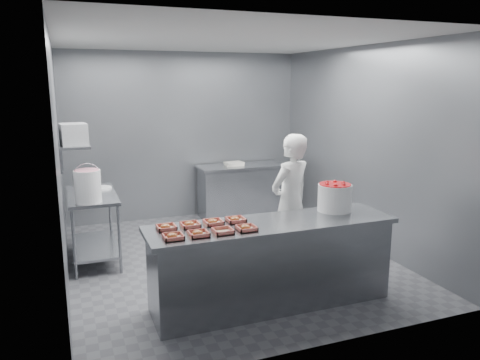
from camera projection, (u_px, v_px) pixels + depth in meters
name	position (u px, v px, depth m)	size (l,w,h in m)	color
floor	(229.00, 259.00, 6.20)	(4.50, 4.50, 0.00)	#4C4C51
ceiling	(228.00, 40.00, 5.62)	(4.50, 4.50, 0.00)	white
wall_back	(184.00, 136.00, 7.97)	(4.00, 0.04, 2.80)	slate
wall_left	(60.00, 165.00, 5.22)	(0.04, 4.50, 2.80)	slate
wall_right	(362.00, 147.00, 6.61)	(0.04, 4.50, 2.80)	slate
service_counter	(272.00, 263.00, 4.87)	(2.60, 0.70, 0.90)	slate
prep_table	(93.00, 217.00, 6.05)	(0.60, 1.20, 0.90)	slate
back_counter	(241.00, 190.00, 8.16)	(1.50, 0.60, 0.90)	slate
wall_shelf	(74.00, 144.00, 5.80)	(0.35, 0.90, 0.03)	slate
tray_0	(173.00, 236.00, 4.27)	(0.19, 0.18, 0.06)	tan
tray_1	(198.00, 233.00, 4.35)	(0.19, 0.18, 0.06)	tan
tray_2	(223.00, 231.00, 4.44)	(0.19, 0.18, 0.04)	tan
tray_3	(246.00, 228.00, 4.52)	(0.19, 0.18, 0.06)	tan
tray_4	(166.00, 227.00, 4.54)	(0.19, 0.18, 0.06)	tan
tray_5	(190.00, 224.00, 4.62)	(0.19, 0.18, 0.06)	tan
tray_6	(213.00, 222.00, 4.71)	(0.19, 0.18, 0.06)	tan
tray_7	(236.00, 220.00, 4.79)	(0.19, 0.18, 0.06)	tan
worker	(290.00, 202.00, 5.76)	(0.62, 0.41, 1.70)	white
strawberry_tub	(335.00, 196.00, 5.17)	(0.37, 0.37, 0.31)	white
glaze_bucket	(88.00, 186.00, 5.52)	(0.32, 0.31, 0.47)	white
bucket_lid	(100.00, 188.00, 6.26)	(0.29, 0.29, 0.02)	white
rag	(92.00, 186.00, 6.40)	(0.15, 0.13, 0.02)	#CCB28C
appliance	(74.00, 134.00, 5.60)	(0.30, 0.34, 0.25)	gray
paper_stack	(234.00, 164.00, 8.02)	(0.30, 0.22, 0.06)	silver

